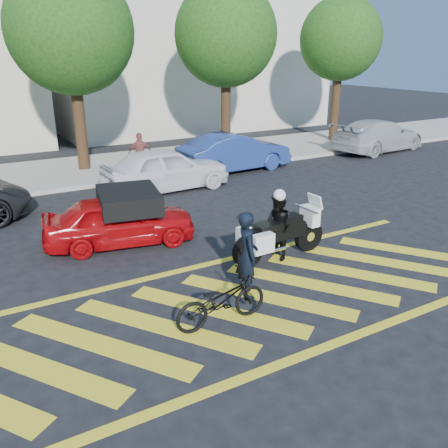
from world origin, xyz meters
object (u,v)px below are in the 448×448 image
officer_moto (278,227)px  parked_mid_right (166,169)px  police_motorcycle (278,234)px  bicycle (221,300)px  parked_far_right (378,135)px  officer_bike (247,255)px  parked_right (235,152)px  red_convertible (120,220)px

officer_moto → parked_mid_right: (0.05, 6.61, -0.02)m
officer_moto → police_motorcycle: bearing=82.8°
bicycle → officer_moto: (2.51, 1.79, 0.31)m
officer_moto → parked_far_right: 13.94m
officer_bike → parked_far_right: bearing=-38.5°
bicycle → officer_moto: size_ratio=1.14×
bicycle → parked_right: bearing=-32.7°
officer_moto → red_convertible: size_ratio=0.42×
officer_moto → parked_far_right: (11.54, 7.82, -0.03)m
officer_bike → red_convertible: bearing=36.2°
parked_mid_right → bicycle: bearing=160.3°
officer_bike → police_motorcycle: officer_bike is taller
bicycle → parked_far_right: bearing=-56.1°
red_convertible → parked_far_right: bearing=-59.9°
officer_moto → parked_right: size_ratio=0.34×
officer_moto → red_convertible: 3.93m
officer_bike → parked_far_right: 15.87m
parked_mid_right → officer_bike: bearing=165.5°
officer_bike → parked_mid_right: bearing=5.4°
bicycle → parked_mid_right: parked_mid_right is taller
red_convertible → parked_mid_right: size_ratio=0.83×
parked_right → officer_moto: bearing=152.9°
red_convertible → parked_far_right: (14.41, 5.14, 0.12)m
bicycle → parked_mid_right: bearing=-17.4°
bicycle → red_convertible: 4.49m
officer_moto → parked_mid_right: size_ratio=0.35×
red_convertible → parked_mid_right: 4.90m
parked_right → parked_mid_right: bearing=106.4°
bicycle → red_convertible: bearing=4.2°
parked_far_right → parked_mid_right: bearing=88.8°
bicycle → officer_bike: bearing=-55.9°
officer_bike → bicycle: officer_bike is taller
parked_far_right → parked_right: bearing=82.8°
bicycle → officer_moto: 3.10m
parked_mid_right → parked_far_right: 11.55m
parked_mid_right → parked_right: bearing=-73.5°
officer_bike → parked_right: (5.10, 8.96, -0.12)m
parked_mid_right → parked_far_right: (11.49, 1.21, -0.00)m
parked_right → police_motorcycle: bearing=153.0°
bicycle → police_motorcycle: 3.10m
bicycle → parked_right: 11.37m
parked_mid_right → parked_right: size_ratio=0.96×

